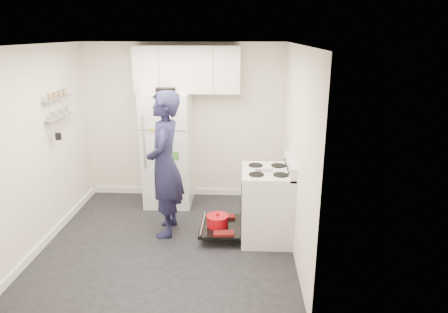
# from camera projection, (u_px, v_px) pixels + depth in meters

# --- Properties ---
(room) EXTENTS (3.21, 3.21, 2.51)m
(room) POSITION_uv_depth(u_px,v_px,m) (164.00, 152.00, 4.96)
(room) COLOR black
(room) RESTS_ON ground
(electric_range) EXTENTS (0.66, 0.76, 1.10)m
(electric_range) POSITION_uv_depth(u_px,v_px,m) (266.00, 205.00, 5.24)
(electric_range) COLOR silver
(electric_range) RESTS_ON ground
(open_oven_door) EXTENTS (0.55, 0.70, 0.23)m
(open_oven_door) POSITION_uv_depth(u_px,v_px,m) (220.00, 224.00, 5.33)
(open_oven_door) COLOR black
(open_oven_door) RESTS_ON ground
(refrigerator) EXTENTS (0.72, 0.74, 1.85)m
(refrigerator) POSITION_uv_depth(u_px,v_px,m) (168.00, 149.00, 6.23)
(refrigerator) COLOR silver
(refrigerator) RESTS_ON ground
(upper_cabinets) EXTENTS (1.60, 0.33, 0.70)m
(upper_cabinets) POSITION_uv_depth(u_px,v_px,m) (187.00, 69.00, 6.03)
(upper_cabinets) COLOR silver
(upper_cabinets) RESTS_ON room
(wall_shelf_rack) EXTENTS (0.14, 0.60, 0.61)m
(wall_shelf_rack) POSITION_uv_depth(u_px,v_px,m) (58.00, 107.00, 5.33)
(wall_shelf_rack) COLOR #B2B2B7
(wall_shelf_rack) RESTS_ON room
(person) EXTENTS (0.50, 0.73, 1.95)m
(person) POSITION_uv_depth(u_px,v_px,m) (165.00, 165.00, 5.23)
(person) COLOR #191938
(person) RESTS_ON ground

